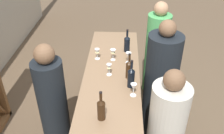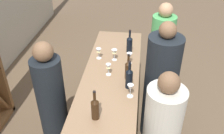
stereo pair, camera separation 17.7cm
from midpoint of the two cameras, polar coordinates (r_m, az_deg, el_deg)
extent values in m
plane|color=brown|center=(3.65, 1.43, -13.01)|extent=(12.00, 12.00, 0.00)
cube|color=brown|center=(3.34, 1.53, -7.79)|extent=(2.08, 0.58, 0.88)
cube|color=#8C6B4C|center=(3.05, 1.66, -1.21)|extent=(2.16, 0.66, 0.05)
cylinder|color=#331E0F|center=(2.35, -1.68, -9.89)|extent=(0.08, 0.08, 0.19)
cone|color=#331E0F|center=(2.28, -1.73, -7.79)|extent=(0.08, 0.08, 0.04)
cylinder|color=#331E0F|center=(2.24, -1.75, -6.66)|extent=(0.03, 0.03, 0.08)
cylinder|color=black|center=(2.21, -1.77, -5.74)|extent=(0.03, 0.03, 0.01)
cylinder|color=black|center=(2.73, 5.75, -2.94)|extent=(0.08, 0.08, 0.20)
cone|color=black|center=(2.66, 5.90, -0.84)|extent=(0.08, 0.08, 0.04)
cylinder|color=black|center=(2.62, 5.97, 0.29)|extent=(0.03, 0.03, 0.09)
cylinder|color=black|center=(2.60, 6.03, 1.19)|extent=(0.03, 0.03, 0.01)
cylinder|color=#331E0F|center=(2.87, 5.43, -1.01)|extent=(0.07, 0.07, 0.19)
cone|color=#331E0F|center=(2.80, 5.55, 0.91)|extent=(0.07, 0.07, 0.04)
cylinder|color=#331E0F|center=(2.77, 5.61, 1.93)|extent=(0.03, 0.03, 0.08)
cylinder|color=black|center=(2.75, 5.67, 2.75)|extent=(0.03, 0.03, 0.01)
cylinder|color=black|center=(3.40, 5.49, 4.90)|extent=(0.08, 0.08, 0.19)
cone|color=black|center=(3.34, 5.59, 6.63)|extent=(0.08, 0.08, 0.04)
cylinder|color=black|center=(3.32, 5.65, 7.54)|extent=(0.03, 0.03, 0.08)
cylinder|color=black|center=(3.30, 5.69, 8.26)|extent=(0.03, 0.03, 0.01)
cylinder|color=white|center=(2.67, 6.05, -6.66)|extent=(0.07, 0.07, 0.00)
cylinder|color=white|center=(2.64, 6.09, -6.07)|extent=(0.01, 0.01, 0.07)
cone|color=white|center=(2.60, 6.19, -4.81)|extent=(0.07, 0.07, 0.08)
cylinder|color=white|center=(3.19, 5.51, 0.85)|extent=(0.06, 0.06, 0.00)
cylinder|color=white|center=(3.17, 5.55, 1.38)|extent=(0.01, 0.01, 0.07)
cone|color=white|center=(3.13, 5.62, 2.50)|extent=(0.07, 0.07, 0.08)
cylinder|color=white|center=(3.24, 2.02, 1.64)|extent=(0.06, 0.06, 0.00)
cylinder|color=white|center=(3.22, 2.04, 2.26)|extent=(0.01, 0.01, 0.08)
cone|color=white|center=(3.18, 2.06, 3.41)|extent=(0.07, 0.07, 0.07)
cone|color=beige|center=(3.20, 2.06, 3.06)|extent=(0.06, 0.06, 0.03)
cylinder|color=white|center=(2.96, 0.92, -1.75)|extent=(0.06, 0.06, 0.00)
cylinder|color=white|center=(2.94, 0.92, -1.17)|extent=(0.01, 0.01, 0.07)
cone|color=white|center=(2.90, 0.94, 0.01)|extent=(0.06, 0.06, 0.08)
cone|color=beige|center=(2.92, 0.93, -0.40)|extent=(0.05, 0.05, 0.02)
cylinder|color=white|center=(3.28, -1.46, 2.01)|extent=(0.07, 0.07, 0.00)
cylinder|color=white|center=(3.26, -1.47, 2.53)|extent=(0.01, 0.01, 0.06)
cone|color=white|center=(3.22, -1.49, 3.62)|extent=(0.07, 0.07, 0.08)
cone|color=beige|center=(3.24, -1.48, 3.25)|extent=(0.06, 0.06, 0.03)
cylinder|color=black|center=(3.15, 12.45, -5.17)|extent=(0.49, 0.49, 1.43)
sphere|color=brown|center=(2.73, 14.47, 8.14)|extent=(0.19, 0.19, 0.19)
sphere|color=brown|center=(2.25, 15.10, -3.51)|extent=(0.20, 0.20, 0.20)
cylinder|color=#4CA559|center=(3.95, 12.20, 2.37)|extent=(0.41, 0.41, 1.31)
sphere|color=tan|center=(3.63, 13.60, 12.51)|extent=(0.20, 0.20, 0.20)
cylinder|color=black|center=(3.03, -11.80, -8.76)|extent=(0.39, 0.39, 1.28)
sphere|color=brown|center=(2.60, -13.63, 3.38)|extent=(0.21, 0.21, 0.21)
camera|label=1|loc=(0.09, -88.32, 1.11)|focal=40.05mm
camera|label=2|loc=(0.09, 91.68, -1.11)|focal=40.05mm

